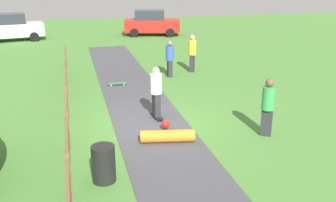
% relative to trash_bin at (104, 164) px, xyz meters
% --- Properties ---
extents(ground_plane, '(60.00, 60.00, 0.00)m').
position_rel_trash_bin_xyz_m(ground_plane, '(1.80, 3.29, -0.45)').
color(ground_plane, '#4C8438').
extents(asphalt_path, '(2.40, 28.00, 0.02)m').
position_rel_trash_bin_xyz_m(asphalt_path, '(1.80, 3.29, -0.44)').
color(asphalt_path, '#47474C').
rests_on(asphalt_path, ground_plane).
extents(wooden_fence, '(0.12, 18.12, 1.10)m').
position_rel_trash_bin_xyz_m(wooden_fence, '(-0.80, 3.29, 0.22)').
color(wooden_fence, brown).
rests_on(wooden_fence, ground_plane).
extents(trash_bin, '(0.56, 0.56, 0.90)m').
position_rel_trash_bin_xyz_m(trash_bin, '(0.00, 0.00, 0.00)').
color(trash_bin, black).
rests_on(trash_bin, ground_plane).
extents(skater_riding, '(0.43, 0.82, 1.77)m').
position_rel_trash_bin_xyz_m(skater_riding, '(2.10, 3.69, 0.56)').
color(skater_riding, black).
rests_on(skater_riding, asphalt_path).
extents(skater_fallen, '(1.61, 1.34, 0.36)m').
position_rel_trash_bin_xyz_m(skater_fallen, '(2.00, 1.81, -0.25)').
color(skater_fallen, orange).
rests_on(skater_fallen, asphalt_path).
extents(skateboard_loose, '(0.80, 0.22, 0.08)m').
position_rel_trash_bin_xyz_m(skateboard_loose, '(1.32, 8.03, -0.36)').
color(skateboard_loose, '#338C4C').
rests_on(skateboard_loose, asphalt_path).
extents(bystander_yellow, '(0.52, 0.52, 1.83)m').
position_rel_trash_bin_xyz_m(bystander_yellow, '(5.22, 9.56, 0.56)').
color(bystander_yellow, '#2D2D33').
rests_on(bystander_yellow, ground_plane).
extents(bystander_blue, '(0.39, 0.39, 1.71)m').
position_rel_trash_bin_xyz_m(bystander_blue, '(3.92, 8.90, 0.49)').
color(bystander_blue, '#2D2D33').
rests_on(bystander_blue, ground_plane).
extents(bystander_green, '(0.53, 0.53, 1.78)m').
position_rel_trash_bin_xyz_m(bystander_green, '(5.01, 1.52, 0.54)').
color(bystander_green, '#2D2D33').
rests_on(bystander_green, ground_plane).
extents(parked_car_red, '(4.49, 2.76, 1.92)m').
position_rel_trash_bin_xyz_m(parked_car_red, '(5.70, 21.28, 0.51)').
color(parked_car_red, red).
rests_on(parked_car_red, ground_plane).
extents(parked_car_white, '(4.45, 2.60, 1.92)m').
position_rel_trash_bin_xyz_m(parked_car_white, '(-4.48, 21.26, 0.51)').
color(parked_car_white, silver).
rests_on(parked_car_white, ground_plane).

